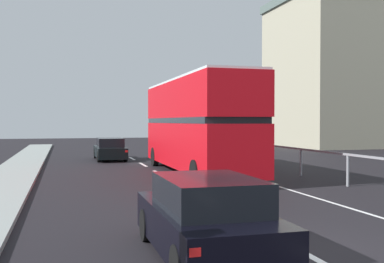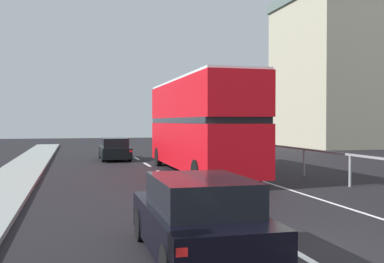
% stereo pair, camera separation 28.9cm
% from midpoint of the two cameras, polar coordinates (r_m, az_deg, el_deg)
% --- Properties ---
extents(ground_plane, '(74.29, 120.00, 0.10)m').
position_cam_midpoint_polar(ground_plane, '(9.06, 13.55, -14.54)').
color(ground_plane, black).
extents(lane_paint_markings, '(3.55, 46.00, 0.01)m').
position_cam_midpoint_polar(lane_paint_markings, '(17.15, 6.79, -6.82)').
color(lane_paint_markings, silver).
rests_on(lane_paint_markings, ground).
extents(bridge_side_railing, '(0.10, 42.00, 1.22)m').
position_cam_midpoint_polar(bridge_side_railing, '(19.50, 16.46, -3.00)').
color(bridge_side_railing, gray).
rests_on(bridge_side_railing, ground).
extents(double_decker_bus_red, '(2.57, 11.24, 4.31)m').
position_cam_midpoint_polar(double_decker_bus_red, '(21.18, 1.24, 0.99)').
color(double_decker_bus_red, red).
rests_on(double_decker_bus_red, ground).
extents(hatchback_car_near, '(1.81, 4.18, 1.45)m').
position_cam_midpoint_polar(hatchback_car_near, '(8.30, 1.80, -10.71)').
color(hatchback_car_near, black).
rests_on(hatchback_car_near, ground).
extents(sedan_car_ahead, '(1.76, 4.58, 1.38)m').
position_cam_midpoint_polar(sedan_car_ahead, '(29.34, -9.24, -2.17)').
color(sedan_car_ahead, black).
rests_on(sedan_car_ahead, ground).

